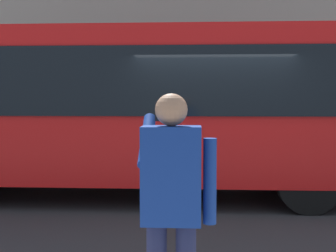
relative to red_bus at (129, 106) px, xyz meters
The scene contains 3 objects.
ground_plane 2.31m from the red_bus, 163.30° to the left, with size 60.00×60.00×0.00m, color #2B2B2D.
red_bus is the anchor object (origin of this frame).
pedestrian_photographer 5.21m from the red_bus, 101.59° to the left, with size 0.53×0.52×1.70m.
Camera 1 is at (0.34, 7.51, 1.81)m, focal length 46.25 mm.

